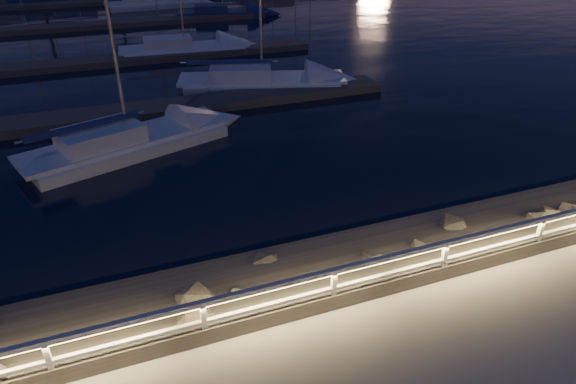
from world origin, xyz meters
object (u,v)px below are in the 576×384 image
guard_rail (290,290)px  sailboat_l (221,12)px  sailboat_c (258,80)px  sailboat_k (151,3)px  sailboat_b (123,141)px  sailboat_g (181,48)px

guard_rail → sailboat_l: size_ratio=3.24×
sailboat_l → sailboat_c: bearing=-85.5°
sailboat_c → sailboat_l: size_ratio=1.12×
sailboat_k → sailboat_l: 8.88m
guard_rail → sailboat_c: size_ratio=2.90×
sailboat_b → sailboat_g: sailboat_g is taller
sailboat_c → sailboat_l: bearing=98.4°
guard_rail → sailboat_b: 12.23m
sailboat_b → sailboat_l: (10.96, 26.96, -0.06)m
guard_rail → sailboat_c: sailboat_c is taller
sailboat_g → sailboat_k: sailboat_k is taller
guard_rail → sailboat_g: bearing=84.5°
sailboat_b → sailboat_g: (5.14, 14.86, -0.02)m
sailboat_c → sailboat_b: bearing=-124.1°
sailboat_k → sailboat_g: bearing=-94.2°
sailboat_g → sailboat_l: sailboat_g is taller
sailboat_g → sailboat_c: bearing=-69.1°
sailboat_c → sailboat_l: sailboat_c is taller
sailboat_c → sailboat_g: bearing=123.5°
sailboat_b → sailboat_g: 15.73m
guard_rail → sailboat_b: bearing=102.1°
sailboat_g → sailboat_k: size_ratio=0.92×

